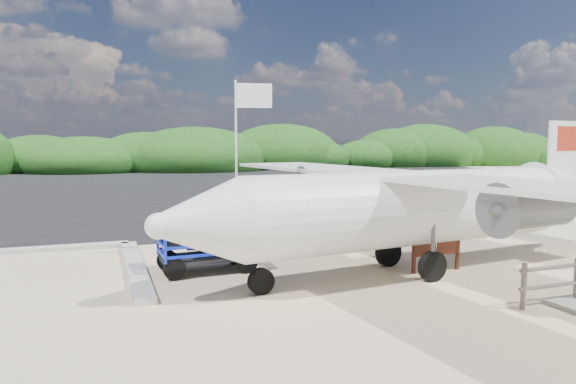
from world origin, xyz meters
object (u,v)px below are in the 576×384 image
Objects in this scene: crew_a at (228,215)px; crew_b at (272,215)px; signboard at (436,271)px; aircraft_large at (381,189)px; baggage_cart at (207,272)px; flagpole at (237,260)px.

crew_a reaches higher than crew_b.
aircraft_large reaches higher than signboard.
baggage_cart is at bearing 67.93° from crew_b.
signboard is at bearing 126.92° from crew_a.
baggage_cart is 0.51× the size of flagpole.
crew_b is at bearing 114.75° from signboard.
crew_b is 22.02m from aircraft_large.
crew_b reaches higher than baggage_cart.
aircraft_large is at bearing 46.95° from baggage_cart.
crew_a is 1.03× the size of crew_b.
crew_b is (-2.71, 6.15, 0.90)m from signboard.
crew_a reaches higher than signboard.
aircraft_large reaches higher than crew_b.
baggage_cart is 0.15× the size of aircraft_large.
signboard is 0.09× the size of aircraft_large.
flagpole is 5.78m from signboard.
flagpole is 0.30× the size of aircraft_large.
signboard is 0.90× the size of crew_b.
crew_b is at bearing 54.47° from flagpole.
aircraft_large is (17.62, 20.67, 0.00)m from baggage_cart.
aircraft_large is at bearing -131.37° from crew_a.
crew_a is at bearing 124.97° from signboard.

